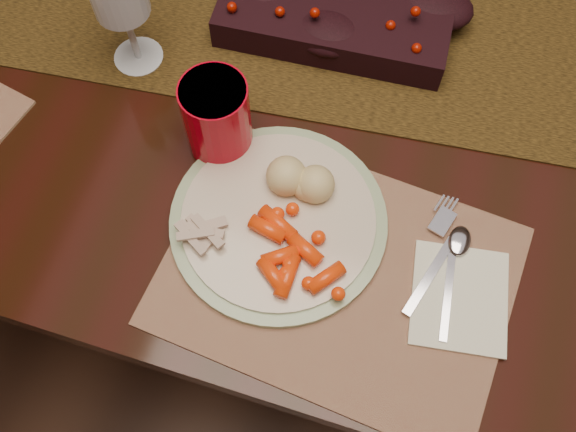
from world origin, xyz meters
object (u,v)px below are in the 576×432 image
(dining_table, at_px, (343,176))
(placemat_main, at_px, (338,275))
(centerpiece, at_px, (337,8))
(wine_glass, at_px, (123,8))
(turkey_shreds, at_px, (205,236))
(mashed_potatoes, at_px, (296,178))
(red_cup, at_px, (217,118))
(dinner_plate, at_px, (278,220))
(baby_carrots, at_px, (295,256))
(napkin, at_px, (459,298))

(dining_table, bearing_deg, placemat_main, -80.89)
(centerpiece, xyz_separation_m, wine_glass, (-0.25, -0.14, 0.06))
(dining_table, height_order, turkey_shreds, turkey_shreds)
(mashed_potatoes, distance_m, turkey_shreds, 0.13)
(placemat_main, height_order, wine_glass, wine_glass)
(red_cup, bearing_deg, placemat_main, -34.14)
(dinner_plate, relative_size, wine_glass, 1.35)
(placemat_main, xyz_separation_m, dinner_plate, (-0.09, 0.04, 0.01))
(dining_table, bearing_deg, wine_glass, -160.90)
(turkey_shreds, bearing_deg, centerpiece, 81.31)
(turkey_shreds, height_order, wine_glass, wine_glass)
(centerpiece, relative_size, wine_glass, 1.62)
(dining_table, distance_m, dinner_plate, 0.49)
(wine_glass, bearing_deg, placemat_main, -32.96)
(baby_carrots, bearing_deg, napkin, 4.44)
(turkey_shreds, height_order, red_cup, red_cup)
(napkin, distance_m, wine_glass, 0.55)
(mashed_potatoes, height_order, red_cup, red_cup)
(dinner_plate, height_order, mashed_potatoes, mashed_potatoes)
(baby_carrots, xyz_separation_m, mashed_potatoes, (-0.03, 0.09, 0.01))
(red_cup, bearing_deg, centerpiece, 69.20)
(dinner_plate, bearing_deg, placemat_main, -26.32)
(dinner_plate, bearing_deg, baby_carrots, -52.10)
(centerpiece, relative_size, turkey_shreds, 5.23)
(mashed_potatoes, distance_m, wine_glass, 0.31)
(turkey_shreds, relative_size, red_cup, 0.54)
(centerpiece, bearing_deg, mashed_potatoes, -84.73)
(turkey_shreds, xyz_separation_m, wine_glass, (-0.19, 0.24, 0.07))
(baby_carrots, height_order, mashed_potatoes, mashed_potatoes)
(wine_glass, bearing_deg, dining_table, 19.10)
(placemat_main, height_order, turkey_shreds, turkey_shreds)
(turkey_shreds, distance_m, red_cup, 0.15)
(centerpiece, height_order, placemat_main, centerpiece)
(centerpiece, distance_m, red_cup, 0.25)
(turkey_shreds, bearing_deg, baby_carrots, 3.33)
(dining_table, relative_size, turkey_shreds, 29.20)
(red_cup, bearing_deg, baby_carrots, -43.29)
(centerpiece, height_order, baby_carrots, centerpiece)
(baby_carrots, bearing_deg, dining_table, 89.98)
(turkey_shreds, bearing_deg, dining_table, 72.17)
(baby_carrots, distance_m, mashed_potatoes, 0.10)
(baby_carrots, height_order, red_cup, red_cup)
(dinner_plate, relative_size, mashed_potatoes, 3.19)
(dining_table, xyz_separation_m, wine_glass, (-0.30, -0.10, 0.47))
(napkin, bearing_deg, baby_carrots, 176.34)
(baby_carrots, distance_m, napkin, 0.20)
(dining_table, distance_m, mashed_potatoes, 0.48)
(centerpiece, height_order, napkin, centerpiece)
(placemat_main, relative_size, wine_glass, 2.05)
(mashed_potatoes, bearing_deg, dining_table, 83.75)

